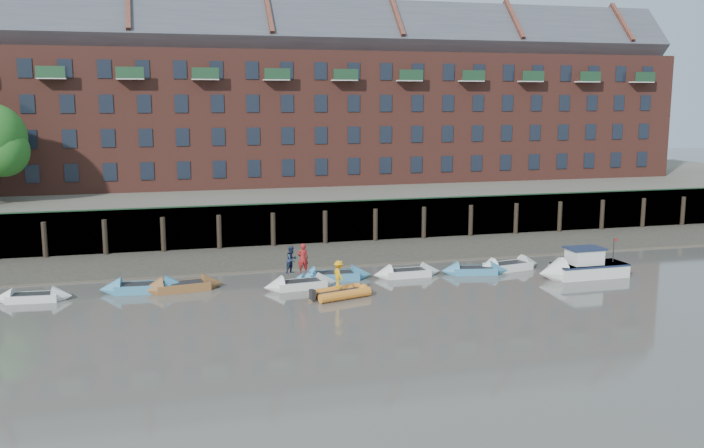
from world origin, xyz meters
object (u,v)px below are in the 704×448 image
object	(u,v)px
rowboat_0	(33,297)
rowboat_2	(183,286)
rowboat_4	(334,276)
person_rib_crew	(339,274)
rowboat_3	(301,284)
person_rower_b	(292,260)
person_rower_a	(303,259)
rowboat_5	(407,273)
rowboat_7	(508,266)
motor_launch	(576,268)
rowboat_6	(474,270)
rib_tender	(342,292)
rowboat_1	(144,288)

from	to	relation	value
rowboat_0	rowboat_2	size ratio (longest dim) A/B	0.87
rowboat_4	person_rib_crew	size ratio (longest dim) A/B	3.07
rowboat_3	person_rower_b	world-z (taller)	person_rower_b
rowboat_4	person_rower_a	world-z (taller)	person_rower_a
rowboat_2	person_rib_crew	xyz separation A→B (m)	(8.40, -3.85, 1.10)
rowboat_5	person_rib_crew	size ratio (longest dim) A/B	2.84
rowboat_7	motor_launch	size ratio (longest dim) A/B	0.83
rowboat_3	person_rower_b	distance (m)	1.56
rowboat_5	rowboat_6	world-z (taller)	rowboat_5
rowboat_6	rowboat_7	distance (m)	2.60
rowboat_7	person_rower_b	world-z (taller)	person_rower_b
rowboat_7	person_rower_a	size ratio (longest dim) A/B	2.71
rowboat_4	rowboat_6	distance (m)	9.08
motor_launch	rowboat_7	bearing A→B (deg)	-45.67
rowboat_2	person_rower_a	distance (m)	7.16
rib_tender	rowboat_6	bearing A→B (deg)	2.23
person_rib_crew	rowboat_5	bearing A→B (deg)	-63.65
rowboat_1	rowboat_7	xyz separation A→B (m)	(22.91, -0.31, -0.01)
rowboat_2	person_rib_crew	world-z (taller)	person_rib_crew
rowboat_1	rowboat_3	size ratio (longest dim) A/B	1.09
rib_tender	person_rib_crew	world-z (taller)	person_rib_crew
rib_tender	rowboat_2	bearing A→B (deg)	139.48
rowboat_5	rowboat_7	world-z (taller)	rowboat_7
rowboat_1	rib_tender	bearing A→B (deg)	-16.44
rowboat_2	rowboat_4	distance (m)	9.10
rowboat_0	motor_launch	distance (m)	32.01
rowboat_2	rowboat_4	size ratio (longest dim) A/B	1.02
rowboat_4	rowboat_7	bearing A→B (deg)	1.57
rowboat_0	person_rower_a	bearing A→B (deg)	0.71
rowboat_7	person_rib_crew	xyz separation A→B (m)	(-12.31, -3.79, 1.10)
rowboat_0	rowboat_5	world-z (taller)	rowboat_5
rowboat_7	rowboat_6	bearing A→B (deg)	179.65
rowboat_0	rowboat_4	distance (m)	17.18
rowboat_1	rowboat_7	size ratio (longest dim) A/B	1.02
rowboat_3	person_rower_a	size ratio (longest dim) A/B	2.54
rowboat_1	rowboat_6	size ratio (longest dim) A/B	1.13
rowboat_7	motor_launch	bearing A→B (deg)	-54.59
rowboat_1	rowboat_5	xyz separation A→B (m)	(15.95, -0.33, -0.03)
rib_tender	motor_launch	bearing A→B (deg)	-14.15
rowboat_5	person_rower_a	world-z (taller)	person_rower_a
rowboat_3	person_rower_a	world-z (taller)	person_rower_a
rowboat_0	rowboat_7	distance (m)	28.79
rowboat_7	person_rib_crew	bearing A→B (deg)	-173.07
rowboat_2	rowboat_7	xyz separation A→B (m)	(20.71, -0.06, 0.00)
rowboat_2	person_rower_b	size ratio (longest dim) A/B	3.01
rowboat_0	person_rib_crew	distance (m)	16.91
person_rower_a	rowboat_4	bearing A→B (deg)	-147.67
rowboat_7	rowboat_0	bearing A→B (deg)	170.12
rowboat_4	person_rower_b	size ratio (longest dim) A/B	2.95
rowboat_0	motor_launch	xyz separation A→B (m)	(31.88, -2.86, 0.40)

